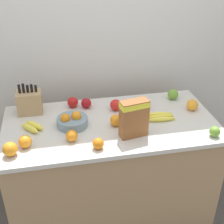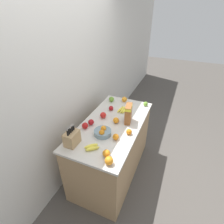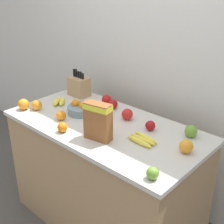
# 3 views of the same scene
# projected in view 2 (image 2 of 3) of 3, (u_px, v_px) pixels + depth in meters

# --- Properties ---
(ground_plane) EXTENTS (14.00, 14.00, 0.00)m
(ground_plane) POSITION_uv_depth(u_px,v_px,m) (112.00, 169.00, 2.77)
(ground_plane) COLOR #514C47
(wall_back) EXTENTS (9.00, 0.06, 2.60)m
(wall_back) POSITION_uv_depth(u_px,v_px,m) (71.00, 87.00, 2.27)
(wall_back) COLOR silver
(wall_back) RESTS_ON ground_plane
(counter) EXTENTS (1.46, 0.74, 0.89)m
(counter) POSITION_uv_depth(u_px,v_px,m) (112.00, 148.00, 2.53)
(counter) COLOR tan
(counter) RESTS_ON ground_plane
(knife_block) EXTENTS (0.17, 0.12, 0.26)m
(knife_block) POSITION_uv_depth(u_px,v_px,m) (72.00, 138.00, 1.91)
(knife_block) COLOR tan
(knife_block) RESTS_ON counter
(cereal_box) EXTENTS (0.19, 0.11, 0.25)m
(cereal_box) POSITION_uv_depth(u_px,v_px,m) (128.00, 113.00, 2.25)
(cereal_box) COLOR brown
(cereal_box) RESTS_ON counter
(fruit_bowl) EXTENTS (0.21, 0.21, 0.10)m
(fruit_bowl) POSITION_uv_depth(u_px,v_px,m) (103.00, 132.00, 2.07)
(fruit_bowl) COLOR gray
(fruit_bowl) RESTS_ON counter
(banana_bunch_left) EXTENTS (0.20, 0.12, 0.03)m
(banana_bunch_left) POSITION_uv_depth(u_px,v_px,m) (123.00, 110.00, 2.55)
(banana_bunch_left) COLOR yellow
(banana_bunch_left) RESTS_ON counter
(banana_bunch_right) EXTENTS (0.16, 0.18, 0.04)m
(banana_bunch_right) POSITION_uv_depth(u_px,v_px,m) (92.00, 147.00, 1.88)
(banana_bunch_right) COLOR yellow
(banana_bunch_right) RESTS_ON counter
(apple_leftmost) EXTENTS (0.07, 0.07, 0.07)m
(apple_leftmost) POSITION_uv_depth(u_px,v_px,m) (146.00, 104.00, 2.66)
(apple_leftmost) COLOR #6B9E33
(apple_leftmost) RESTS_ON counter
(apple_rightmost) EXTENTS (0.07, 0.07, 0.07)m
(apple_rightmost) POSITION_uv_depth(u_px,v_px,m) (111.00, 108.00, 2.55)
(apple_rightmost) COLOR #A31419
(apple_rightmost) RESTS_ON counter
(apple_rear) EXTENTS (0.08, 0.08, 0.08)m
(apple_rear) POSITION_uv_depth(u_px,v_px,m) (91.00, 122.00, 2.24)
(apple_rear) COLOR #A31419
(apple_rear) RESTS_ON counter
(apple_near_bananas) EXTENTS (0.08, 0.08, 0.08)m
(apple_near_bananas) POSITION_uv_depth(u_px,v_px,m) (111.00, 99.00, 2.77)
(apple_near_bananas) COLOR #6B9E33
(apple_near_bananas) RESTS_ON counter
(apple_by_knife_block) EXTENTS (0.08, 0.08, 0.08)m
(apple_by_knife_block) POSITION_uv_depth(u_px,v_px,m) (85.00, 126.00, 2.18)
(apple_by_knife_block) COLOR red
(apple_by_knife_block) RESTS_ON counter
(apple_middle) EXTENTS (0.08, 0.08, 0.08)m
(apple_middle) POSITION_uv_depth(u_px,v_px,m) (103.00, 115.00, 2.38)
(apple_middle) COLOR red
(apple_middle) RESTS_ON counter
(orange_back_center) EXTENTS (0.08, 0.08, 0.08)m
(orange_back_center) POSITION_uv_depth(u_px,v_px,m) (124.00, 99.00, 2.77)
(orange_back_center) COLOR orange
(orange_back_center) RESTS_ON counter
(orange_near_bowl) EXTENTS (0.08, 0.08, 0.08)m
(orange_near_bowl) POSITION_uv_depth(u_px,v_px,m) (116.00, 120.00, 2.28)
(orange_near_bowl) COLOR orange
(orange_near_bowl) RESTS_ON counter
(orange_mid_right) EXTENTS (0.08, 0.08, 0.08)m
(orange_mid_right) POSITION_uv_depth(u_px,v_px,m) (106.00, 153.00, 1.78)
(orange_mid_right) COLOR orange
(orange_mid_right) RESTS_ON counter
(orange_mid_left) EXTENTS (0.09, 0.09, 0.09)m
(orange_mid_left) POSITION_uv_depth(u_px,v_px,m) (109.00, 161.00, 1.69)
(orange_mid_left) COLOR orange
(orange_mid_left) RESTS_ON counter
(orange_front_left) EXTENTS (0.07, 0.07, 0.07)m
(orange_front_left) POSITION_uv_depth(u_px,v_px,m) (129.00, 132.00, 2.08)
(orange_front_left) COLOR orange
(orange_front_left) RESTS_ON counter
(orange_by_cereal) EXTENTS (0.07, 0.07, 0.07)m
(orange_by_cereal) POSITION_uv_depth(u_px,v_px,m) (116.00, 137.00, 2.00)
(orange_by_cereal) COLOR orange
(orange_by_cereal) RESTS_ON counter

